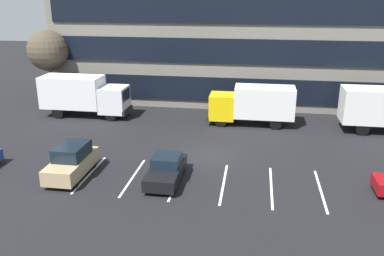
{
  "coord_description": "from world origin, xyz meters",
  "views": [
    {
      "loc": [
        2.97,
        -26.33,
        10.96
      ],
      "look_at": [
        -1.42,
        1.55,
        1.4
      ],
      "focal_mm": 38.33,
      "sensor_mm": 36.0,
      "label": 1
    }
  ],
  "objects_px": {
    "bare_tree": "(48,51)",
    "suv_tan": "(72,161)",
    "box_truck_white": "(83,94)",
    "sedan_black": "(166,169)",
    "box_truck_yellow": "(253,103)"
  },
  "relations": [
    {
      "from": "box_truck_white",
      "to": "suv_tan",
      "type": "xyz_separation_m",
      "value": [
        4.34,
        -12.16,
        -1.09
      ]
    },
    {
      "from": "box_truck_yellow",
      "to": "bare_tree",
      "type": "distance_m",
      "value": 20.49
    },
    {
      "from": "box_truck_white",
      "to": "sedan_black",
      "type": "bearing_deg",
      "value": -49.42
    },
    {
      "from": "box_truck_yellow",
      "to": "suv_tan",
      "type": "bearing_deg",
      "value": -132.1
    },
    {
      "from": "box_truck_yellow",
      "to": "suv_tan",
      "type": "height_order",
      "value": "box_truck_yellow"
    },
    {
      "from": "suv_tan",
      "to": "sedan_black",
      "type": "height_order",
      "value": "suv_tan"
    },
    {
      "from": "suv_tan",
      "to": "sedan_black",
      "type": "relative_size",
      "value": 1.01
    },
    {
      "from": "sedan_black",
      "to": "box_truck_yellow",
      "type": "bearing_deg",
      "value": 67.15
    },
    {
      "from": "box_truck_white",
      "to": "suv_tan",
      "type": "bearing_deg",
      "value": -70.35
    },
    {
      "from": "suv_tan",
      "to": "sedan_black",
      "type": "xyz_separation_m",
      "value": [
        5.87,
        0.24,
        -0.22
      ]
    },
    {
      "from": "sedan_black",
      "to": "bare_tree",
      "type": "distance_m",
      "value": 21.84
    },
    {
      "from": "sedan_black",
      "to": "bare_tree",
      "type": "xyz_separation_m",
      "value": [
        -14.94,
        15.24,
        4.62
      ]
    },
    {
      "from": "bare_tree",
      "to": "suv_tan",
      "type": "bearing_deg",
      "value": -59.63
    },
    {
      "from": "sedan_black",
      "to": "box_truck_white",
      "type": "bearing_deg",
      "value": 130.58
    },
    {
      "from": "bare_tree",
      "to": "box_truck_yellow",
      "type": "bearing_deg",
      "value": -10.02
    }
  ]
}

